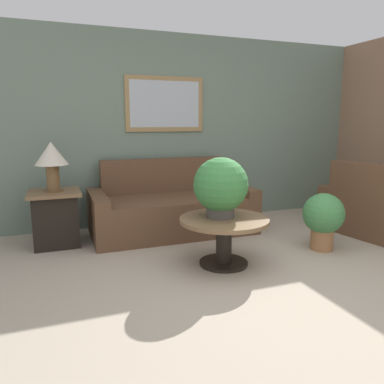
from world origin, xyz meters
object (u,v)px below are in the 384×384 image
Objects in this scene: side_table at (56,218)px; table_lamp at (52,157)px; armchair at (375,210)px; couch_main at (172,209)px; potted_plant_on_table at (221,186)px; coffee_table at (224,231)px; potted_plant_floor at (323,217)px.

table_lamp is (0.00, -0.00, 0.70)m from side_table.
couch_main is at bearing 58.95° from armchair.
couch_main is 3.43× the size of potted_plant_on_table.
coffee_table is at bearing -83.65° from couch_main.
potted_plant_on_table is (1.54, -1.19, 0.47)m from side_table.
armchair is (2.45, -0.96, -0.00)m from couch_main.
armchair reaches higher than side_table.
potted_plant_floor is (1.23, 0.02, 0.03)m from coffee_table.
armchair is 1.44× the size of coffee_table.
table_lamp is 3.12m from potted_plant_floor.
side_table is (-1.42, -0.04, 0.03)m from couch_main.
couch_main is 3.20× the size of potted_plant_floor.
coffee_table is 1.49× the size of potted_plant_on_table.
couch_main is at bearing 137.44° from potted_plant_floor.
table_lamp is 0.95× the size of potted_plant_on_table.
armchair reaches higher than coffee_table.
couch_main is at bearing 96.35° from coffee_table.
coffee_table is (0.14, -1.29, 0.05)m from couch_main.
table_lamp is at bearing 142.32° from potted_plant_on_table.
couch_main is 1.33m from potted_plant_on_table.
armchair is at bearing -21.39° from couch_main.
armchair is 4.04m from table_lamp.
couch_main and armchair have the same top height.
side_table is 0.70m from table_lamp.
side_table is at bearing 141.41° from coffee_table.
potted_plant_floor is (-1.08, -0.30, 0.08)m from armchair.
armchair is at bearing 15.64° from potted_plant_floor.
couch_main is 1.60m from table_lamp.
couch_main is 1.42m from side_table.
side_table is at bearing 66.95° from armchair.
potted_plant_on_table reaches higher than potted_plant_floor.
couch_main is 1.29m from coffee_table.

